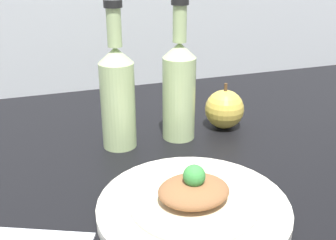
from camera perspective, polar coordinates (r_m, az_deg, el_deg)
ground_plane at (r=61.10cm, az=1.36°, el=-11.69°), size 180.00×110.00×4.00cm
plate at (r=54.58cm, az=3.69°, el=-12.44°), size 26.12×26.12×2.16cm
plated_food at (r=53.38cm, az=3.74°, el=-10.57°), size 17.48×17.48×5.68cm
cider_bottle_left at (r=69.73cm, az=-7.34°, el=3.80°), size 6.15×6.15×26.01cm
cider_bottle_right at (r=72.74cm, az=1.60°, el=4.79°), size 6.15×6.15×26.01cm
apple at (r=79.98cm, az=8.19°, el=1.57°), size 7.86×7.86×9.36cm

